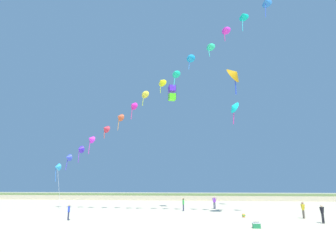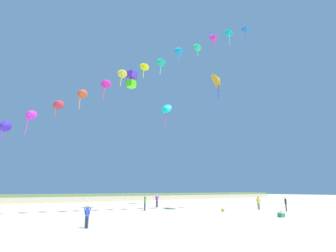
# 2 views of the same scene
# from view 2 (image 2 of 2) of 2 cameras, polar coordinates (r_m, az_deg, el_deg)

# --- Properties ---
(ground_plane) EXTENTS (240.00, 240.00, 0.00)m
(ground_plane) POSITION_cam_2_polar(r_m,az_deg,el_deg) (20.47, 14.07, -20.10)
(ground_plane) COLOR beige
(dune_ridge) EXTENTS (120.00, 8.46, 1.50)m
(dune_ridge) POSITION_cam_2_polar(r_m,az_deg,el_deg) (60.32, -20.14, -14.47)
(dune_ridge) COLOR beige
(dune_ridge) RESTS_ON ground
(person_near_left) EXTENTS (0.31, 0.54, 1.61)m
(person_near_left) POSITION_cam_2_polar(r_m,az_deg,el_deg) (35.98, 19.07, -15.34)
(person_near_left) COLOR #726656
(person_near_left) RESTS_ON ground
(person_near_right) EXTENTS (0.22, 0.58, 1.64)m
(person_near_right) POSITION_cam_2_polar(r_m,az_deg,el_deg) (32.75, -5.05, -16.21)
(person_near_right) COLOR #282D4C
(person_near_right) RESTS_ON ground
(person_mid_center) EXTENTS (0.39, 0.44, 1.48)m
(person_mid_center) POSITION_cam_2_polar(r_m,az_deg,el_deg) (18.71, -17.19, -17.92)
(person_mid_center) COLOR #282D4C
(person_mid_center) RESTS_ON ground
(person_far_left) EXTENTS (0.61, 0.24, 1.76)m
(person_far_left) POSITION_cam_2_polar(r_m,az_deg,el_deg) (38.44, -2.43, -15.77)
(person_far_left) COLOR #282D4C
(person_far_left) RESTS_ON ground
(person_far_right) EXTENTS (0.52, 0.34, 1.58)m
(person_far_right) POSITION_cam_2_polar(r_m,az_deg,el_deg) (34.25, 24.25, -15.06)
(person_far_right) COLOR black
(person_far_right) RESTS_ON ground
(kite_banner_string) EXTENTS (31.24, 12.08, 24.39)m
(kite_banner_string) POSITION_cam_2_polar(r_m,az_deg,el_deg) (30.67, -9.57, 10.88)
(kite_banner_string) COLOR #2A9DE0
(large_kite_low_lead) EXTENTS (1.31, 1.31, 2.27)m
(large_kite_low_lead) POSITION_cam_2_polar(r_m,az_deg,el_deg) (36.40, -7.96, 10.00)
(large_kite_low_lead) COLOR #50ED1E
(large_kite_mid_trail) EXTENTS (2.17, 2.43, 4.11)m
(large_kite_mid_trail) POSITION_cam_2_polar(r_m,az_deg,el_deg) (45.98, -0.56, 3.94)
(large_kite_mid_trail) COLOR #17F1E7
(large_kite_high_solo) EXTENTS (2.51, 2.63, 3.61)m
(large_kite_high_solo) POSITION_cam_2_polar(r_m,az_deg,el_deg) (34.44, 10.81, 9.85)
(large_kite_high_solo) COLOR orange
(beach_cooler) EXTENTS (0.58, 0.41, 0.46)m
(beach_cooler) POSITION_cam_2_polar(r_m,az_deg,el_deg) (27.07, 23.41, -17.30)
(beach_cooler) COLOR #23844C
(beach_cooler) RESTS_ON ground
(beach_ball) EXTENTS (0.36, 0.36, 0.36)m
(beach_ball) POSITION_cam_2_polar(r_m,az_deg,el_deg) (31.92, 11.86, -17.44)
(beach_ball) COLOR orange
(beach_ball) RESTS_ON ground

